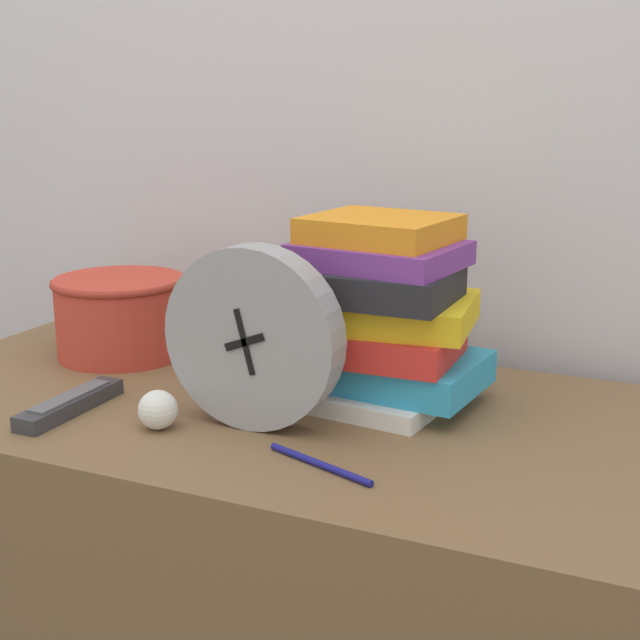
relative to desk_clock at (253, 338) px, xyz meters
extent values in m
cube|color=silver|center=(-0.01, 0.43, 0.35)|extent=(6.00, 0.04, 2.40)
cylinder|color=#99999E|center=(0.00, 0.00, 0.00)|extent=(0.22, 0.04, 0.22)
cylinder|color=white|center=(0.00, -0.01, 0.00)|extent=(0.20, 0.01, 0.20)
cube|color=black|center=(0.00, -0.02, 0.00)|extent=(0.05, 0.01, 0.03)
cube|color=black|center=(0.00, -0.02, 0.00)|extent=(0.03, 0.01, 0.08)
cylinder|color=black|center=(0.00, -0.02, 0.00)|extent=(0.01, 0.01, 0.01)
cube|color=white|center=(0.10, 0.13, -0.10)|extent=(0.20, 0.17, 0.02)
cube|color=#2D9ED1|center=(0.12, 0.16, -0.07)|extent=(0.25, 0.19, 0.04)
cube|color=red|center=(0.10, 0.13, -0.03)|extent=(0.23, 0.16, 0.04)
cube|color=yellow|center=(0.12, 0.15, 0.01)|extent=(0.23, 0.19, 0.04)
cube|color=#232328|center=(0.10, 0.13, 0.05)|extent=(0.21, 0.15, 0.04)
cube|color=#7A3899|center=(0.11, 0.15, 0.09)|extent=(0.22, 0.18, 0.03)
cube|color=orange|center=(0.10, 0.16, 0.12)|extent=(0.19, 0.18, 0.03)
cylinder|color=#C63D2D|center=(-0.33, 0.18, -0.05)|extent=(0.20, 0.20, 0.12)
torus|color=#9F3024|center=(-0.33, 0.18, 0.00)|extent=(0.20, 0.20, 0.01)
cube|color=#333338|center=(-0.24, -0.05, -0.10)|extent=(0.04, 0.18, 0.02)
cube|color=#59595E|center=(-0.24, -0.05, -0.09)|extent=(0.03, 0.13, 0.00)
sphere|color=white|center=(-0.10, -0.06, -0.09)|extent=(0.05, 0.05, 0.05)
cylinder|color=navy|center=(0.12, -0.08, -0.11)|extent=(0.14, 0.06, 0.01)
camera|label=1|loc=(0.50, -0.90, 0.29)|focal=50.00mm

